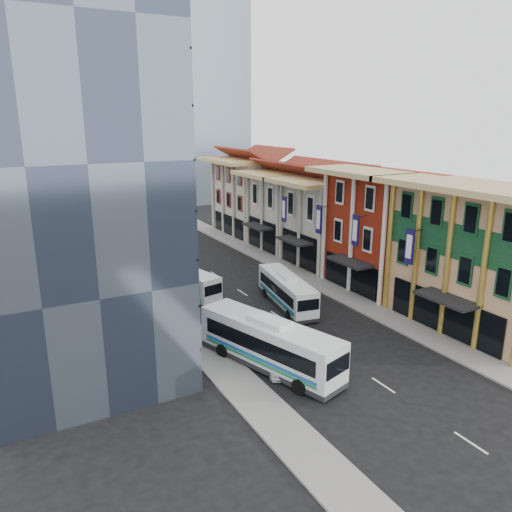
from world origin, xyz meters
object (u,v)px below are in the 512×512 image
shophouse_tan (483,258)px  bus_left_far (184,280)px  office_tower (55,150)px  bus_left_near (269,343)px  bus_right (287,290)px  sedan_left (278,363)px

shophouse_tan → bus_left_far: 27.63m
shophouse_tan → office_tower: (-31.00, 14.00, 9.00)m
bus_left_near → bus_right: size_ratio=1.20×
shophouse_tan → bus_right: bearing=136.0°
shophouse_tan → bus_left_far: shophouse_tan is taller
office_tower → bus_left_far: (11.50, 5.06, -13.43)m
shophouse_tan → bus_left_far: (-19.50, 19.06, -4.43)m
office_tower → bus_left_near: 21.25m
bus_left_near → sedan_left: size_ratio=3.11×
shophouse_tan → bus_left_far: size_ratio=1.43×
office_tower → bus_left_far: 18.39m
office_tower → sedan_left: size_ratio=7.85×
sedan_left → bus_left_near: bearing=127.1°
shophouse_tan → bus_left_far: bearing=135.6°
shophouse_tan → sedan_left: 20.02m
bus_left_far → sedan_left: (0.23, -18.09, -0.92)m
office_tower → sedan_left: bearing=-48.0°
bus_left_far → bus_right: bus_right is taller
bus_left_far → bus_right: (7.50, -7.47, 0.02)m
bus_left_far → sedan_left: size_ratio=2.56×
bus_left_near → bus_left_far: size_ratio=1.21×
shophouse_tan → bus_right: 17.26m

